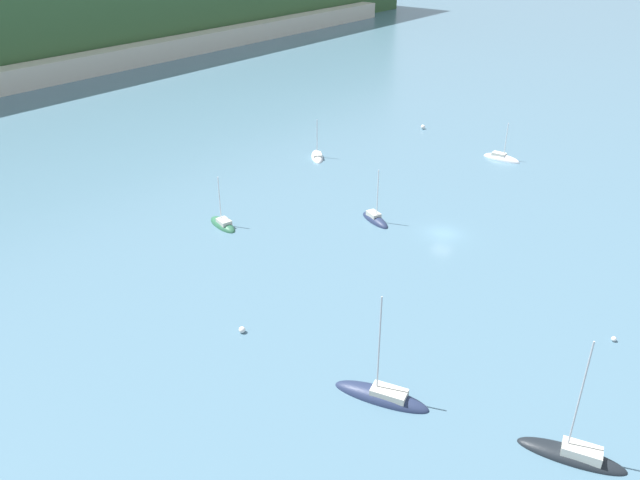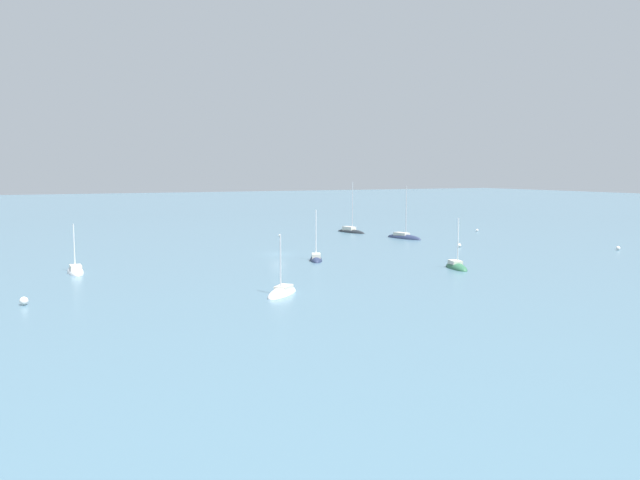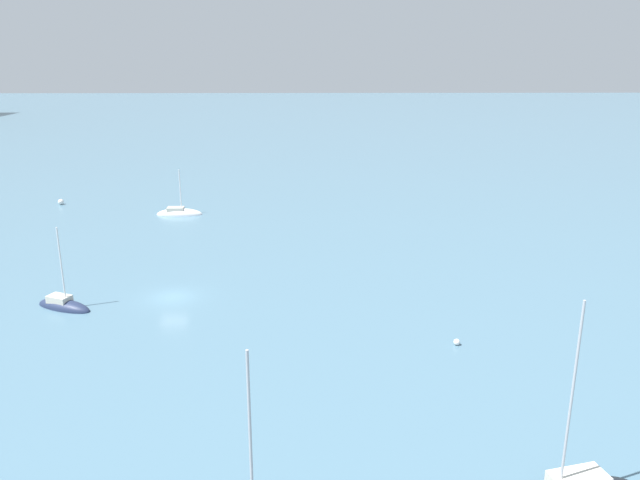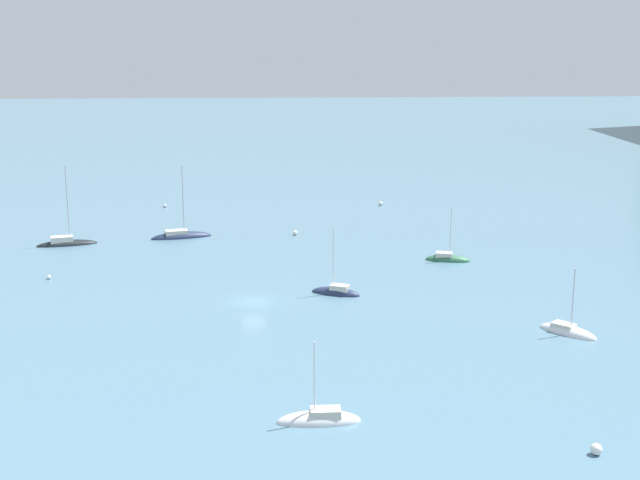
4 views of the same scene
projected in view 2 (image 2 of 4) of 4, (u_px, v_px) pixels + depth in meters
ground_plane at (278, 254)px, 100.53m from camera, size 600.00×600.00×0.00m
sailboat_0 at (404, 238)px, 123.91m from camera, size 4.30×8.96×11.29m
sailboat_1 at (351, 232)px, 136.07m from camera, size 4.07×8.50×11.72m
sailboat_2 at (316, 260)px, 93.27m from camera, size 3.93×5.95×8.36m
sailboat_3 at (76, 272)px, 82.02m from camera, size 2.07×6.46×7.35m
sailboat_4 at (456, 268)px, 85.65m from camera, size 3.40×6.06×7.79m
sailboat_5 at (282, 294)px, 67.58m from camera, size 5.78×5.59×7.45m
mooring_buoy_0 at (477, 230)px, 138.00m from camera, size 0.56×0.56×0.56m
mooring_buoy_1 at (280, 236)px, 126.86m from camera, size 0.51×0.51×0.51m
mooring_buoy_2 at (618, 248)px, 105.51m from camera, size 0.68×0.68×0.68m
mooring_buoy_3 at (24, 301)px, 62.20m from camera, size 0.84×0.84×0.84m
mooring_buoy_4 at (459, 245)px, 109.57m from camera, size 0.67×0.67×0.67m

